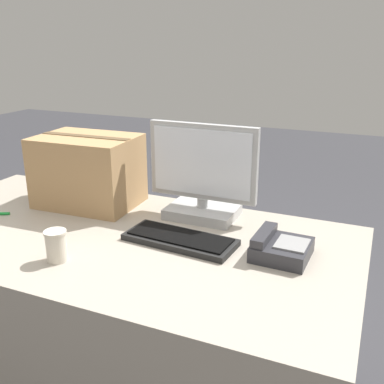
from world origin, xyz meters
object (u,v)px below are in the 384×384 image
keyboard (180,239)px  cardboard_box (88,171)px  paper_cup_right (56,246)px  desk_phone (280,248)px  monitor (203,180)px

keyboard → cardboard_box: 0.59m
paper_cup_right → cardboard_box: size_ratio=0.25×
desk_phone → monitor: bearing=150.9°
monitor → cardboard_box: bearing=-173.9°
monitor → keyboard: bearing=-85.6°
paper_cup_right → desk_phone: bearing=25.5°
desk_phone → paper_cup_right: 0.74m
keyboard → paper_cup_right: bearing=-133.7°
keyboard → paper_cup_right: (-0.32, -0.28, 0.04)m
monitor → desk_phone: 0.46m
cardboard_box → desk_phone: bearing=-10.9°
paper_cup_right → keyboard: bearing=42.0°
monitor → cardboard_box: (-0.51, -0.05, -0.01)m
desk_phone → paper_cup_right: paper_cup_right is taller
desk_phone → cardboard_box: (-0.89, 0.17, 0.12)m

